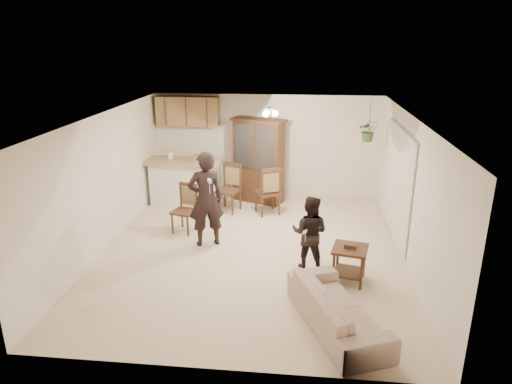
# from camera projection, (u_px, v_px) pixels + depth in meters

# --- Properties ---
(floor) EXTENTS (6.50, 6.50, 0.00)m
(floor) POSITION_uv_depth(u_px,v_px,m) (252.00, 250.00, 8.54)
(floor) COLOR beige
(floor) RESTS_ON ground
(ceiling) EXTENTS (5.50, 6.50, 0.02)m
(ceiling) POSITION_uv_depth(u_px,v_px,m) (252.00, 117.00, 7.73)
(ceiling) COLOR silver
(ceiling) RESTS_ON wall_back
(wall_back) EXTENTS (5.50, 0.02, 2.50)m
(wall_back) POSITION_uv_depth(u_px,v_px,m) (267.00, 146.00, 11.19)
(wall_back) COLOR white
(wall_back) RESTS_ON ground
(wall_front) EXTENTS (5.50, 0.02, 2.50)m
(wall_front) POSITION_uv_depth(u_px,v_px,m) (220.00, 278.00, 5.08)
(wall_front) COLOR white
(wall_front) RESTS_ON ground
(wall_left) EXTENTS (0.02, 6.50, 2.50)m
(wall_left) POSITION_uv_depth(u_px,v_px,m) (104.00, 182.00, 8.41)
(wall_left) COLOR white
(wall_left) RESTS_ON ground
(wall_right) EXTENTS (0.02, 6.50, 2.50)m
(wall_right) POSITION_uv_depth(u_px,v_px,m) (410.00, 192.00, 7.86)
(wall_right) COLOR white
(wall_right) RESTS_ON ground
(breakfast_bar) EXTENTS (1.60, 0.55, 1.00)m
(breakfast_bar) POSITION_uv_depth(u_px,v_px,m) (186.00, 184.00, 10.77)
(breakfast_bar) COLOR silver
(breakfast_bar) RESTS_ON floor
(bar_top) EXTENTS (1.75, 0.70, 0.08)m
(bar_top) POSITION_uv_depth(u_px,v_px,m) (185.00, 161.00, 10.59)
(bar_top) COLOR tan
(bar_top) RESTS_ON breakfast_bar
(upper_cabinets) EXTENTS (1.50, 0.34, 0.70)m
(upper_cabinets) POSITION_uv_depth(u_px,v_px,m) (188.00, 111.00, 10.94)
(upper_cabinets) COLOR brown
(upper_cabinets) RESTS_ON wall_back
(vertical_blinds) EXTENTS (0.06, 2.30, 2.10)m
(vertical_blinds) POSITION_uv_depth(u_px,v_px,m) (397.00, 185.00, 8.76)
(vertical_blinds) COLOR silver
(vertical_blinds) RESTS_ON wall_right
(ceiling_fixture) EXTENTS (0.36, 0.36, 0.20)m
(ceiling_fixture) POSITION_uv_depth(u_px,v_px,m) (269.00, 112.00, 8.87)
(ceiling_fixture) COLOR beige
(ceiling_fixture) RESTS_ON ceiling
(hanging_plant) EXTENTS (0.43, 0.37, 0.48)m
(hanging_plant) POSITION_uv_depth(u_px,v_px,m) (369.00, 131.00, 9.97)
(hanging_plant) COLOR #355F26
(hanging_plant) RESTS_ON ceiling
(plant_cord) EXTENTS (0.01, 0.01, 0.65)m
(plant_cord) POSITION_uv_depth(u_px,v_px,m) (370.00, 116.00, 9.87)
(plant_cord) COLOR black
(plant_cord) RESTS_ON ceiling
(sofa) EXTENTS (1.38, 2.01, 0.73)m
(sofa) POSITION_uv_depth(u_px,v_px,m) (338.00, 303.00, 6.20)
(sofa) COLOR beige
(sofa) RESTS_ON floor
(adult) EXTENTS (0.77, 0.65, 1.80)m
(adult) POSITION_uv_depth(u_px,v_px,m) (206.00, 200.00, 8.52)
(adult) COLOR black
(adult) RESTS_ON floor
(child) EXTENTS (0.76, 0.66, 1.35)m
(child) POSITION_uv_depth(u_px,v_px,m) (310.00, 232.00, 7.68)
(child) COLOR black
(child) RESTS_ON floor
(china_hutch) EXTENTS (1.36, 0.93, 2.01)m
(china_hutch) POSITION_uv_depth(u_px,v_px,m) (259.00, 161.00, 10.83)
(china_hutch) COLOR #3B2515
(china_hutch) RESTS_ON floor
(side_table) EXTENTS (0.65, 0.65, 0.66)m
(side_table) POSITION_uv_depth(u_px,v_px,m) (349.00, 264.00, 7.38)
(side_table) COLOR #3B2515
(side_table) RESTS_ON floor
(chair_bar) EXTENTS (0.55, 0.55, 0.99)m
(chair_bar) POSITION_uv_depth(u_px,v_px,m) (185.00, 219.00, 9.28)
(chair_bar) COLOR #3B2515
(chair_bar) RESTS_ON floor
(chair_hutch_left) EXTENTS (0.61, 0.61, 1.10)m
(chair_hutch_left) POSITION_uv_depth(u_px,v_px,m) (229.00, 198.00, 10.39)
(chair_hutch_left) COLOR #3B2515
(chair_hutch_left) RESTS_ON floor
(chair_hutch_right) EXTENTS (0.65, 0.65, 1.11)m
(chair_hutch_right) POSITION_uv_depth(u_px,v_px,m) (268.00, 200.00, 10.25)
(chair_hutch_right) COLOR #3B2515
(chair_hutch_right) RESTS_ON floor
(controller_adult) EXTENTS (0.11, 0.17, 0.05)m
(controller_adult) POSITION_uv_depth(u_px,v_px,m) (209.00, 181.00, 7.97)
(controller_adult) COLOR silver
(controller_adult) RESTS_ON adult
(controller_child) EXTENTS (0.06, 0.12, 0.03)m
(controller_child) POSITION_uv_depth(u_px,v_px,m) (305.00, 232.00, 7.37)
(controller_child) COLOR silver
(controller_child) RESTS_ON child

